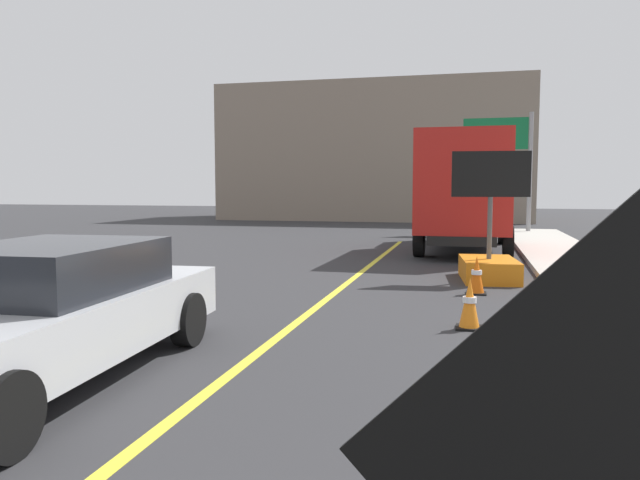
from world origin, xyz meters
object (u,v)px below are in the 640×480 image
traffic_cone_mid_lane (494,363)px  highway_guide_sign (511,151)px  arrow_board_trailer (489,257)px  box_truck (466,190)px  traffic_cone_far_lane (470,304)px  traffic_cone_curbside (477,275)px  pickup_car (41,313)px

traffic_cone_mid_lane → highway_guide_sign: bearing=86.4°
arrow_board_trailer → box_truck: (-0.55, 5.89, 1.38)m
highway_guide_sign → traffic_cone_far_lane: 18.22m
box_truck → traffic_cone_curbside: bearing=-87.9°
box_truck → highway_guide_sign: 7.71m
box_truck → pickup_car: 14.52m
arrow_board_trailer → pickup_car: size_ratio=0.54×
arrow_board_trailer → box_truck: 6.08m
traffic_cone_mid_lane → traffic_cone_curbside: 5.79m
highway_guide_sign → traffic_cone_far_lane: bearing=-94.9°
pickup_car → traffic_cone_far_lane: 5.38m
box_truck → traffic_cone_mid_lane: (0.39, -13.48, -1.49)m
box_truck → traffic_cone_curbside: size_ratio=10.31×
arrow_board_trailer → pickup_car: arrow_board_trailer is taller
pickup_car → highway_guide_sign: 22.18m
traffic_cone_mid_lane → traffic_cone_curbside: (-0.10, 5.79, -0.02)m
traffic_cone_curbside → highway_guide_sign: bearing=84.6°
pickup_car → traffic_cone_curbside: pickup_car is taller
box_truck → traffic_cone_curbside: 7.84m
highway_guide_sign → traffic_cone_curbside: 15.42m
pickup_car → traffic_cone_mid_lane: bearing=5.5°
box_truck → traffic_cone_curbside: box_truck is taller
highway_guide_sign → traffic_cone_mid_lane: size_ratio=6.63×
arrow_board_trailer → traffic_cone_curbside: 1.82m
highway_guide_sign → arrow_board_trailer: bearing=-95.0°
pickup_car → traffic_cone_far_lane: size_ratio=6.91×
highway_guide_sign → pickup_car: bearing=-105.1°
arrow_board_trailer → highway_guide_sign: size_ratio=0.54×
box_truck → traffic_cone_curbside: (0.29, -7.69, -1.52)m
traffic_cone_far_lane → arrow_board_trailer: bearing=85.3°
traffic_cone_mid_lane → traffic_cone_far_lane: 2.94m
arrow_board_trailer → traffic_cone_far_lane: arrow_board_trailer is taller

